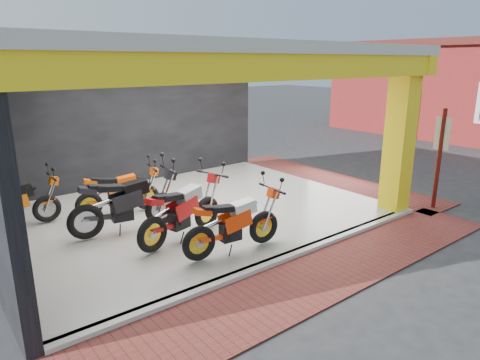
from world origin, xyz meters
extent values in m
plane|color=#2D2D30|center=(0.00, 0.00, 0.00)|extent=(80.00, 80.00, 0.00)
cube|color=white|center=(0.00, 2.00, 0.05)|extent=(8.00, 6.00, 0.10)
cube|color=beige|center=(0.00, 2.00, 3.60)|extent=(8.40, 6.40, 0.20)
cube|color=black|center=(0.00, 5.10, 1.75)|extent=(8.20, 0.20, 3.50)
cube|color=yellow|center=(3.75, -0.75, 1.75)|extent=(0.50, 0.50, 3.50)
cube|color=yellow|center=(0.00, -1.00, 3.30)|extent=(8.40, 0.30, 0.40)
cube|color=yellow|center=(4.00, 2.00, 3.30)|extent=(0.30, 6.40, 0.40)
cube|color=white|center=(0.00, -1.02, 0.05)|extent=(8.00, 0.20, 0.10)
cube|color=brown|center=(0.00, -1.80, 0.01)|extent=(9.00, 1.40, 0.03)
cube|color=brown|center=(4.80, 2.00, 0.01)|extent=(1.40, 7.00, 0.03)
cube|color=#3F1E14|center=(12.98, 4.50, 1.10)|extent=(0.06, 1.00, 2.20)
cylinder|color=#5B120D|center=(4.72, -1.21, 1.18)|extent=(0.09, 0.09, 2.37)
cube|color=white|center=(4.72, -1.21, 1.80)|extent=(0.06, 0.33, 0.76)
camera|label=1|loc=(-4.86, -5.92, 3.40)|focal=32.00mm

